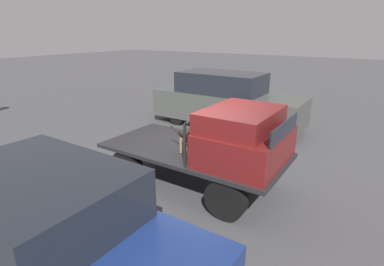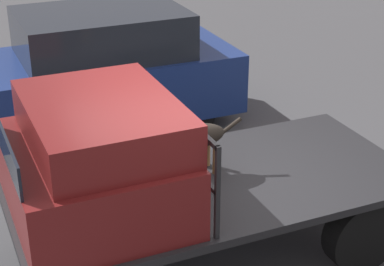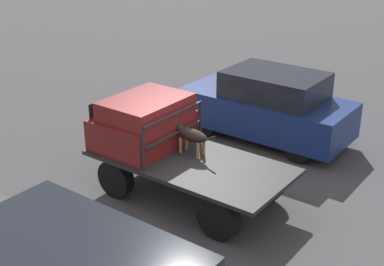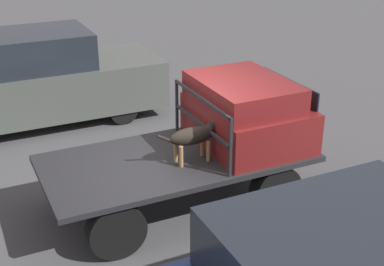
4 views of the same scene
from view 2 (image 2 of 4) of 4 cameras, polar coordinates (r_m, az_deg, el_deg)
name	(u,v)px [view 2 (image 2 of 4)]	position (r m, az deg, el deg)	size (l,w,h in m)	color
ground_plane	(213,252)	(6.83, 1.85, -10.52)	(80.00, 80.00, 0.00)	#474749
flatbed_truck	(213,202)	(6.50, 1.92, -6.12)	(3.99, 1.94, 0.85)	black
truck_cab	(96,159)	(5.79, -8.55, -2.32)	(1.48, 1.82, 1.04)	maroon
truck_headboard	(176,136)	(5.97, -1.42, -0.26)	(0.04, 1.82, 0.87)	#232326
dog	(184,138)	(6.31, -0.70, -0.46)	(1.11, 0.26, 0.66)	#9E7547
parked_sedan	(94,73)	(9.33, -8.74, 5.34)	(4.17, 1.80, 1.75)	black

